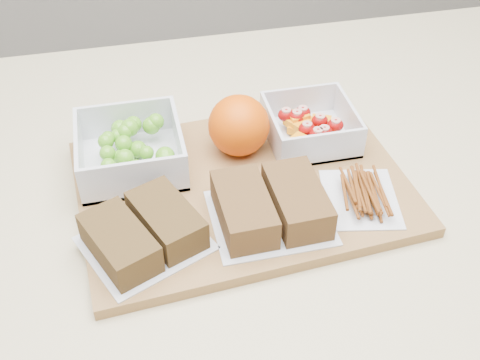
{
  "coord_description": "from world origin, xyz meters",
  "views": [
    {
      "loc": [
        -0.14,
        -0.55,
        1.44
      ],
      "look_at": [
        -0.01,
        0.02,
        0.93
      ],
      "focal_mm": 45.0,
      "sensor_mm": 36.0,
      "label": 1
    }
  ],
  "objects_px": {
    "sandwich_bag_left": "(144,232)",
    "sandwich_bag_center": "(271,205)",
    "grape_container": "(132,149)",
    "pretzel_bag": "(361,192)",
    "cutting_board": "(243,187)",
    "fruit_container": "(310,128)",
    "orange": "(239,125)"
  },
  "relations": [
    {
      "from": "sandwich_bag_left",
      "to": "pretzel_bag",
      "type": "distance_m",
      "value": 0.27
    },
    {
      "from": "grape_container",
      "to": "sandwich_bag_left",
      "type": "xyz_separation_m",
      "value": [
        -0.0,
        -0.15,
        -0.0
      ]
    },
    {
      "from": "sandwich_bag_center",
      "to": "sandwich_bag_left",
      "type": "bearing_deg",
      "value": -176.55
    },
    {
      "from": "cutting_board",
      "to": "orange",
      "type": "xyz_separation_m",
      "value": [
        0.01,
        0.07,
        0.05
      ]
    },
    {
      "from": "grape_container",
      "to": "sandwich_bag_left",
      "type": "distance_m",
      "value": 0.15
    },
    {
      "from": "sandwich_bag_left",
      "to": "sandwich_bag_center",
      "type": "bearing_deg",
      "value": 3.45
    },
    {
      "from": "sandwich_bag_center",
      "to": "fruit_container",
      "type": "bearing_deg",
      "value": 56.44
    },
    {
      "from": "grape_container",
      "to": "sandwich_bag_left",
      "type": "bearing_deg",
      "value": -90.2
    },
    {
      "from": "grape_container",
      "to": "sandwich_bag_left",
      "type": "relative_size",
      "value": 0.81
    },
    {
      "from": "fruit_container",
      "to": "sandwich_bag_center",
      "type": "bearing_deg",
      "value": -123.56
    },
    {
      "from": "grape_container",
      "to": "pretzel_bag",
      "type": "bearing_deg",
      "value": -26.06
    },
    {
      "from": "orange",
      "to": "sandwich_bag_center",
      "type": "distance_m",
      "value": 0.14
    },
    {
      "from": "orange",
      "to": "sandwich_bag_left",
      "type": "bearing_deg",
      "value": -134.38
    },
    {
      "from": "fruit_container",
      "to": "pretzel_bag",
      "type": "distance_m",
      "value": 0.14
    },
    {
      "from": "cutting_board",
      "to": "sandwich_bag_left",
      "type": "relative_size",
      "value": 2.49
    },
    {
      "from": "sandwich_bag_left",
      "to": "orange",
      "type": "bearing_deg",
      "value": 45.62
    },
    {
      "from": "sandwich_bag_center",
      "to": "pretzel_bag",
      "type": "height_order",
      "value": "sandwich_bag_center"
    },
    {
      "from": "fruit_container",
      "to": "sandwich_bag_left",
      "type": "height_order",
      "value": "fruit_container"
    },
    {
      "from": "sandwich_bag_center",
      "to": "orange",
      "type": "bearing_deg",
      "value": 93.43
    },
    {
      "from": "grape_container",
      "to": "pretzel_bag",
      "type": "height_order",
      "value": "grape_container"
    },
    {
      "from": "sandwich_bag_left",
      "to": "sandwich_bag_center",
      "type": "xyz_separation_m",
      "value": [
        0.15,
        0.01,
        0.0
      ]
    },
    {
      "from": "cutting_board",
      "to": "sandwich_bag_center",
      "type": "xyz_separation_m",
      "value": [
        0.02,
        -0.07,
        0.03
      ]
    },
    {
      "from": "cutting_board",
      "to": "grape_container",
      "type": "xyz_separation_m",
      "value": [
        -0.13,
        0.07,
        0.03
      ]
    },
    {
      "from": "cutting_board",
      "to": "pretzel_bag",
      "type": "height_order",
      "value": "pretzel_bag"
    },
    {
      "from": "cutting_board",
      "to": "grape_container",
      "type": "bearing_deg",
      "value": 148.35
    },
    {
      "from": "fruit_container",
      "to": "pretzel_bag",
      "type": "bearing_deg",
      "value": -79.24
    },
    {
      "from": "fruit_container",
      "to": "orange",
      "type": "height_order",
      "value": "orange"
    },
    {
      "from": "grape_container",
      "to": "sandwich_bag_center",
      "type": "xyz_separation_m",
      "value": [
        0.15,
        -0.14,
        -0.0
      ]
    },
    {
      "from": "fruit_container",
      "to": "orange",
      "type": "distance_m",
      "value": 0.1
    },
    {
      "from": "cutting_board",
      "to": "pretzel_bag",
      "type": "xyz_separation_m",
      "value": [
        0.14,
        -0.06,
        0.02
      ]
    },
    {
      "from": "cutting_board",
      "to": "orange",
      "type": "distance_m",
      "value": 0.08
    },
    {
      "from": "fruit_container",
      "to": "sandwich_bag_center",
      "type": "height_order",
      "value": "fruit_container"
    }
  ]
}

